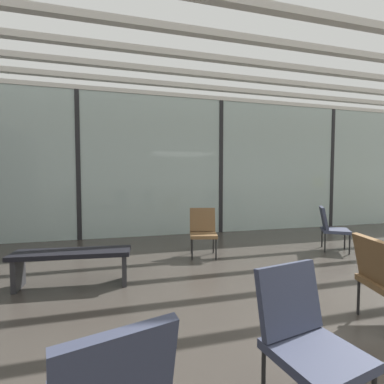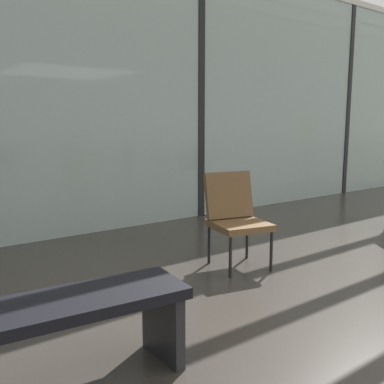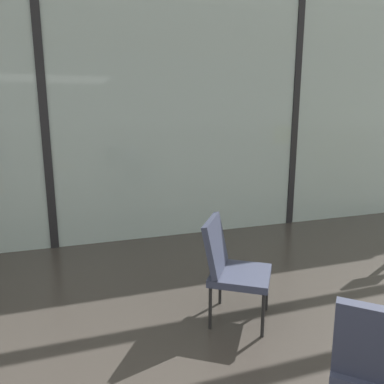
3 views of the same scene
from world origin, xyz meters
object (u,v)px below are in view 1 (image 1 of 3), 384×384
(lounge_chair_0, at_px, (331,226))
(lounge_chair_4, at_px, (203,229))
(parked_airplane, at_px, (171,166))
(waiting_bench, at_px, (73,259))
(lounge_chair_5, at_px, (304,331))

(lounge_chair_0, bearing_deg, lounge_chair_4, 116.50)
(parked_airplane, height_order, waiting_bench, parked_airplane)
(lounge_chair_0, height_order, waiting_bench, lounge_chair_0)
(parked_airplane, xyz_separation_m, lounge_chair_4, (-0.84, -8.16, -1.54))
(lounge_chair_5, distance_m, waiting_bench, 2.99)
(parked_airplane, xyz_separation_m, waiting_bench, (-2.93, -9.08, -1.67))
(lounge_chair_5, height_order, waiting_bench, lounge_chair_5)
(lounge_chair_4, relative_size, waiting_bench, 0.57)
(lounge_chair_0, bearing_deg, waiting_bench, 130.82)
(lounge_chair_4, bearing_deg, waiting_bench, -143.71)
(lounge_chair_4, xyz_separation_m, waiting_bench, (-2.10, -0.92, -0.13))
(parked_airplane, distance_m, lounge_chair_4, 8.34)
(lounge_chair_4, height_order, lounge_chair_5, same)
(parked_airplane, xyz_separation_m, lounge_chair_0, (1.73, -8.47, -1.54))
(waiting_bench, bearing_deg, lounge_chair_4, 28.96)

